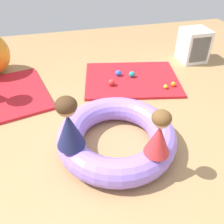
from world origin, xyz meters
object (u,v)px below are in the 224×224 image
child_in_navy (69,123)px  storage_cube (194,46)px  play_ball_red (112,82)px  play_ball_orange (173,84)px  play_ball_blue (118,73)px  child_in_red (159,134)px  inflatable_cushion (117,136)px  play_ball_teal (132,74)px  play_ball_yellow (165,87)px

child_in_navy → storage_cube: size_ratio=0.95×
child_in_navy → play_ball_red: (0.74, 1.34, -0.45)m
play_ball_orange → play_ball_blue: bearing=143.7°
child_in_navy → play_ball_blue: child_in_navy is taller
child_in_red → storage_cube: 2.75m
child_in_red → storage_cube: size_ratio=0.83×
child_in_red → play_ball_orange: size_ratio=6.34×
inflatable_cushion → storage_cube: size_ratio=2.29×
play_ball_orange → storage_cube: storage_cube is taller
child_in_red → play_ball_teal: bearing=-9.2°
play_ball_red → storage_cube: (1.65, 0.55, 0.19)m
play_ball_blue → play_ball_red: (-0.18, -0.27, 0.00)m
inflatable_cushion → play_ball_yellow: bearing=42.4°
play_ball_red → storage_cube: size_ratio=0.18×
child_in_navy → play_ball_yellow: 1.88m
play_ball_teal → storage_cube: 1.35m
inflatable_cushion → play_ball_orange: 1.48m
child_in_red → play_ball_teal: (0.37, 1.80, -0.42)m
child_in_navy → play_ball_yellow: bearing=-3.9°
play_ball_blue → play_ball_yellow: (0.57, -0.55, -0.01)m
child_in_navy → play_ball_red: size_ratio=5.24×
child_in_navy → child_in_red: child_in_navy is taller
play_ball_red → inflatable_cushion: bearing=-101.8°
inflatable_cushion → play_ball_red: size_ratio=12.60×
play_ball_red → play_ball_yellow: bearing=-20.8°
inflatable_cushion → play_ball_teal: bearing=65.4°
play_ball_orange → child_in_navy: bearing=-146.2°
play_ball_blue → storage_cube: 1.51m
inflatable_cushion → play_ball_teal: 1.50m
child_in_navy → storage_cube: child_in_navy is taller
child_in_red → play_ball_orange: 1.69m
storage_cube → child_in_navy: bearing=-141.6°
play_ball_blue → child_in_red: bearing=-95.2°
child_in_navy → storage_cube: bearing=-0.9°
child_in_red → play_ball_teal: size_ratio=4.83×
storage_cube → play_ball_blue: bearing=-168.9°
play_ball_red → storage_cube: 1.75m
play_ball_orange → play_ball_yellow: play_ball_orange is taller
play_ball_blue → play_ball_yellow: size_ratio=1.47×
inflatable_cushion → play_ball_orange: (1.14, 0.94, -0.07)m
child_in_red → play_ball_red: (-0.01, 1.63, -0.42)m
child_in_red → play_ball_red: bearing=2.7°
inflatable_cushion → child_in_navy: child_in_navy is taller
child_in_red → storage_cube: child_in_red is taller
play_ball_teal → play_ball_red: play_ball_red is taller
child_in_red → play_ball_orange: bearing=-30.1°
play_ball_blue → storage_cube: (1.47, 0.29, 0.19)m
play_ball_yellow → storage_cube: storage_cube is taller
play_ball_red → play_ball_orange: bearing=-16.0°
play_ball_orange → storage_cube: size_ratio=0.13×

